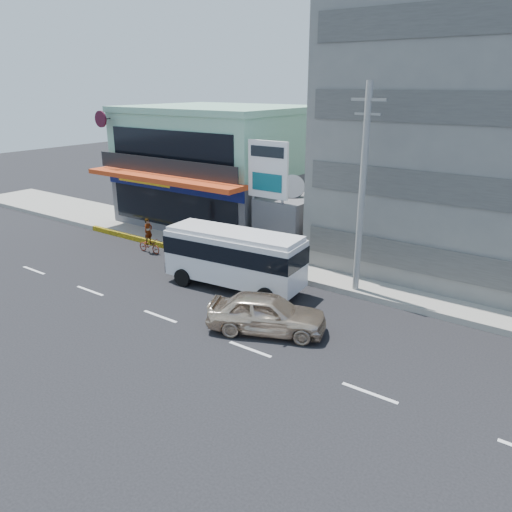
% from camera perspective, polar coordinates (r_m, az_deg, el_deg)
% --- Properties ---
extents(ground, '(120.00, 120.00, 0.00)m').
position_cam_1_polar(ground, '(22.87, -10.90, -6.81)').
color(ground, black).
rests_on(ground, ground).
extents(sidewalk, '(70.00, 5.00, 0.30)m').
position_cam_1_polar(sidewalk, '(27.32, 11.22, -2.10)').
color(sidewalk, gray).
rests_on(sidewalk, ground).
extents(shop_building, '(12.40, 11.70, 8.00)m').
position_cam_1_polar(shop_building, '(36.74, -4.20, 9.87)').
color(shop_building, '#46464B').
rests_on(shop_building, ground).
extents(concrete_building, '(16.00, 12.00, 14.00)m').
position_cam_1_polar(concrete_building, '(29.50, 25.82, 11.70)').
color(concrete_building, slate).
rests_on(concrete_building, ground).
extents(gap_structure, '(3.00, 6.00, 3.50)m').
position_cam_1_polar(gap_structure, '(31.12, 5.01, 3.93)').
color(gap_structure, '#46464B').
rests_on(gap_structure, ground).
extents(satellite_dish, '(1.50, 1.50, 0.15)m').
position_cam_1_polar(satellite_dish, '(29.86, 4.11, 6.90)').
color(satellite_dish, slate).
rests_on(satellite_dish, gap_structure).
extents(billboard, '(2.60, 0.18, 6.90)m').
position_cam_1_polar(billboard, '(28.38, 1.37, 9.09)').
color(billboard, gray).
rests_on(billboard, ground).
extents(utility_pole_near, '(1.60, 0.30, 10.00)m').
position_cam_1_polar(utility_pole_near, '(23.68, 12.03, 7.22)').
color(utility_pole_near, '#999993').
rests_on(utility_pole_near, ground).
extents(minibus, '(7.35, 3.07, 2.99)m').
position_cam_1_polar(minibus, '(24.90, -2.51, 0.17)').
color(minibus, silver).
rests_on(minibus, ground).
extents(sedan, '(5.32, 3.77, 1.68)m').
position_cam_1_polar(sedan, '(20.84, 1.24, -6.54)').
color(sedan, beige).
rests_on(sedan, ground).
extents(motorcycle_rider, '(1.69, 0.62, 2.16)m').
position_cam_1_polar(motorcycle_rider, '(31.24, -12.13, 1.64)').
color(motorcycle_rider, '#59190C').
rests_on(motorcycle_rider, ground).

